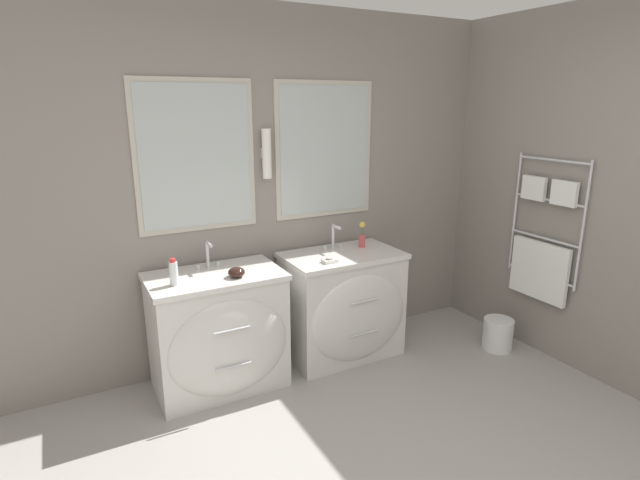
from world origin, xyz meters
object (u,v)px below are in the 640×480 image
(amenity_bowl, at_px, (236,272))
(vanity_right, at_px, (344,305))
(flower_vase, at_px, (362,237))
(waste_bin, at_px, (498,333))
(vanity_left, at_px, (219,331))
(toiletry_bottle, at_px, (174,273))

(amenity_bowl, bearing_deg, vanity_right, 6.07)
(flower_vase, xyz_separation_m, waste_bin, (0.92, -0.62, -0.78))
(vanity_left, relative_size, waste_bin, 3.50)
(vanity_left, height_order, amenity_bowl, amenity_bowl)
(flower_vase, bearing_deg, amenity_bowl, -169.58)
(amenity_bowl, xyz_separation_m, flower_vase, (1.11, 0.20, 0.05))
(vanity_left, relative_size, flower_vase, 4.34)
(vanity_right, xyz_separation_m, waste_bin, (1.15, -0.51, -0.29))
(vanity_right, bearing_deg, toiletry_bottle, -177.55)
(amenity_bowl, bearing_deg, waste_bin, -11.61)
(amenity_bowl, bearing_deg, toiletry_bottle, 174.29)
(toiletry_bottle, height_order, flower_vase, flower_vase)
(amenity_bowl, bearing_deg, vanity_left, 139.82)
(amenity_bowl, height_order, flower_vase, flower_vase)
(amenity_bowl, height_order, waste_bin, amenity_bowl)
(vanity_right, xyz_separation_m, flower_vase, (0.22, 0.11, 0.49))
(toiletry_bottle, xyz_separation_m, flower_vase, (1.50, 0.16, 0.01))
(vanity_left, bearing_deg, vanity_right, 0.00)
(toiletry_bottle, height_order, waste_bin, toiletry_bottle)
(toiletry_bottle, relative_size, waste_bin, 0.69)
(vanity_left, relative_size, vanity_right, 1.00)
(vanity_left, xyz_separation_m, waste_bin, (2.14, -0.51, -0.29))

